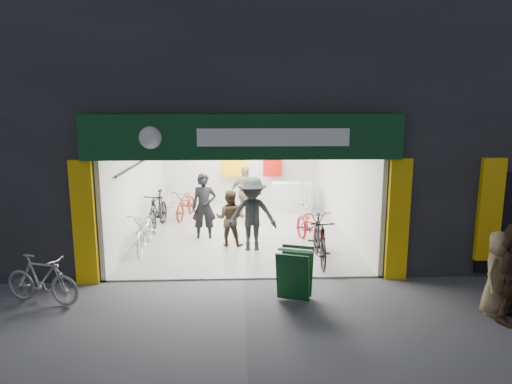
{
  "coord_description": "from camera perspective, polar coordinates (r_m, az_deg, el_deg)",
  "views": [
    {
      "loc": [
        -0.13,
        -9.21,
        3.67
      ],
      "look_at": [
        0.33,
        1.5,
        1.63
      ],
      "focal_mm": 32.0,
      "sensor_mm": 36.0,
      "label": 1
    }
  ],
  "objects": [
    {
      "name": "customer_d",
      "position": [
        14.83,
        -1.29,
        -0.07
      ],
      "size": [
        1.1,
        0.67,
        1.75
      ],
      "primitive_type": "imported",
      "rotation": [
        0.0,
        0.0,
        2.89
      ],
      "color": "#927755",
      "rests_on": "ground"
    },
    {
      "name": "customer_b",
      "position": [
        11.98,
        -3.33,
        -3.32
      ],
      "size": [
        0.82,
        0.69,
        1.51
      ],
      "primitive_type": "imported",
      "rotation": [
        0.0,
        0.0,
        2.97
      ],
      "color": "#3E2D1C",
      "rests_on": "ground"
    },
    {
      "name": "sandwich_board",
      "position": [
        8.84,
        4.87,
        -10.01
      ],
      "size": [
        0.8,
        0.81,
        0.97
      ],
      "rotation": [
        0.0,
        0.0,
        -0.33
      ],
      "color": "#10421C",
      "rests_on": "ground"
    },
    {
      "name": "parked_bike",
      "position": [
        9.54,
        -25.21,
        -9.85
      ],
      "size": [
        1.64,
        0.91,
        0.95
      ],
      "primitive_type": "imported",
      "rotation": [
        0.0,
        0.0,
        1.26
      ],
      "color": "#A3A2A7",
      "rests_on": "ground"
    },
    {
      "name": "bike_right_back",
      "position": [
        15.73,
        5.84,
        -0.73
      ],
      "size": [
        0.74,
        1.86,
        1.09
      ],
      "primitive_type": "imported",
      "rotation": [
        0.0,
        0.0,
        0.13
      ],
      "color": "silver",
      "rests_on": "ground"
    },
    {
      "name": "bike_right_front",
      "position": [
        10.83,
        7.96,
        -5.93
      ],
      "size": [
        0.61,
        1.93,
        1.15
      ],
      "primitive_type": "imported",
      "rotation": [
        0.0,
        0.0,
        -0.04
      ],
      "color": "black",
      "rests_on": "ground"
    },
    {
      "name": "bike_left_midback",
      "position": [
        15.13,
        -8.73,
        -1.5
      ],
      "size": [
        0.98,
        1.93,
        0.97
      ],
      "primitive_type": "imported",
      "rotation": [
        0.0,
        0.0,
        -0.19
      ],
      "color": "maroon",
      "rests_on": "ground"
    },
    {
      "name": "customer_a",
      "position": [
        12.61,
        -6.5,
        -1.86
      ],
      "size": [
        0.69,
        0.47,
        1.84
      ],
      "primitive_type": "imported",
      "rotation": [
        0.0,
        0.0,
        0.05
      ],
      "color": "black",
      "rests_on": "ground"
    },
    {
      "name": "bike_right_mid",
      "position": [
        12.11,
        6.83,
        -4.38
      ],
      "size": [
        1.06,
        2.06,
        1.03
      ],
      "primitive_type": "imported",
      "rotation": [
        0.0,
        0.0,
        0.2
      ],
      "color": "maroon",
      "rests_on": "ground"
    },
    {
      "name": "bike_left_front",
      "position": [
        12.11,
        -13.69,
        -4.64
      ],
      "size": [
        0.7,
        1.96,
        1.02
      ],
      "primitive_type": "imported",
      "rotation": [
        0.0,
        0.0,
        0.01
      ],
      "color": "#B9BABE",
      "rests_on": "ground"
    },
    {
      "name": "bike_left_midfront",
      "position": [
        13.9,
        -12.21,
        -2.29
      ],
      "size": [
        0.76,
        1.98,
        1.16
      ],
      "primitive_type": "imported",
      "rotation": [
        0.0,
        0.0,
        -0.11
      ],
      "color": "black",
      "rests_on": "ground"
    },
    {
      "name": "ground",
      "position": [
        9.91,
        -1.56,
        -10.93
      ],
      "size": [
        60.0,
        60.0,
        0.0
      ],
      "primitive_type": "plane",
      "color": "#56565B",
      "rests_on": "ground"
    },
    {
      "name": "customer_c",
      "position": [
        11.5,
        -0.48,
        -2.85
      ],
      "size": [
        1.26,
        0.76,
        1.91
      ],
      "primitive_type": "imported",
      "rotation": [
        0.0,
        0.0,
        -0.04
      ],
      "color": "black",
      "rests_on": "ground"
    },
    {
      "name": "building",
      "position": [
        14.25,
        1.79,
        13.38
      ],
      "size": [
        17.0,
        10.27,
        8.0
      ],
      "color": "#232326",
      "rests_on": "ground"
    },
    {
      "name": "pedestrian_near",
      "position": [
        9.2,
        27.96,
        -8.94
      ],
      "size": [
        0.89,
        0.84,
        1.52
      ],
      "primitive_type": "imported",
      "rotation": [
        0.0,
        0.0,
        0.65
      ],
      "color": "#8C7751",
      "rests_on": "ground"
    },
    {
      "name": "bike_left_back",
      "position": [
        16.0,
        -10.91,
        -0.58
      ],
      "size": [
        0.68,
        1.93,
        1.14
      ],
      "primitive_type": "imported",
      "rotation": [
        0.0,
        0.0,
        0.08
      ],
      "color": "silver",
      "rests_on": "ground"
    }
  ]
}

